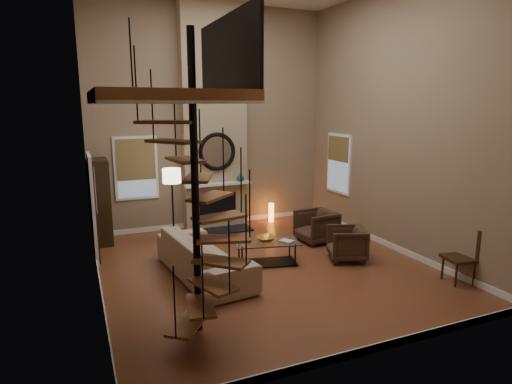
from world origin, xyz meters
name	(u,v)px	position (x,y,z in m)	size (l,w,h in m)	color
ground	(264,267)	(0.00, 0.00, -0.01)	(6.00, 6.50, 0.01)	brown
back_wall	(212,118)	(0.00, 3.25, 2.75)	(6.00, 0.02, 5.50)	#8F785C
front_wall	(382,134)	(0.00, -3.25, 2.75)	(6.00, 0.02, 5.50)	#8F785C
left_wall	(88,126)	(-3.00, 0.00, 2.75)	(0.02, 6.50, 5.50)	#8F785C
right_wall	(396,121)	(3.00, 0.00, 2.75)	(0.02, 6.50, 5.50)	#8F785C
baseboard_back	(214,222)	(0.00, 3.24, 0.06)	(6.00, 0.02, 0.12)	white
baseboard_front	(369,350)	(0.00, -3.24, 0.06)	(6.00, 0.02, 0.12)	white
baseboard_left	(101,289)	(-2.99, 0.00, 0.06)	(0.02, 6.50, 0.12)	white
baseboard_right	(388,244)	(2.99, 0.00, 0.06)	(0.02, 6.50, 0.12)	white
chimney_breast	(214,118)	(0.00, 3.06, 2.75)	(1.60, 0.38, 5.50)	tan
hearth	(222,230)	(0.00, 2.57, 0.02)	(1.50, 0.60, 0.04)	black
firebox	(218,207)	(0.00, 2.86, 0.55)	(0.95, 0.02, 0.72)	black
mantel	(218,184)	(0.00, 2.78, 1.15)	(1.70, 0.18, 0.06)	white
mirror_frame	(217,152)	(0.00, 2.84, 1.95)	(0.94, 0.94, 0.10)	black
mirror_disc	(217,152)	(0.00, 2.85, 1.95)	(0.80, 0.80, 0.01)	white
vase_left	(196,179)	(-0.55, 2.82, 1.30)	(0.24, 0.24, 0.25)	black
vase_right	(241,177)	(0.60, 2.82, 1.28)	(0.20, 0.20, 0.21)	#18554D
window_back	(136,167)	(-1.90, 3.22, 1.62)	(1.02, 0.06, 1.52)	white
window_right	(339,163)	(2.97, 2.00, 1.63)	(0.06, 1.02, 1.52)	white
entry_door	(93,208)	(-2.95, 1.80, 1.05)	(0.10, 1.05, 2.16)	white
loft	(173,92)	(-2.04, -1.80, 3.24)	(1.70, 2.20, 1.09)	#975C31
spiral_stair	(197,205)	(-1.78, -1.79, 1.78)	(1.47, 1.47, 4.06)	black
hutch	(100,202)	(-2.77, 2.80, 0.95)	(0.40, 0.85, 1.91)	#301F10
sofa	(203,255)	(-1.21, 0.01, 0.40)	(2.53, 0.99, 0.74)	tan
armchair_near	(319,226)	(1.81, 0.97, 0.35)	(0.79, 0.81, 0.74)	#422B1E
armchair_far	(350,243)	(1.73, -0.36, 0.35)	(0.70, 0.72, 0.66)	#422B1E
coffee_table	(267,250)	(0.11, 0.12, 0.28)	(1.36, 0.89, 0.46)	silver
bowl	(266,239)	(0.11, 0.17, 0.50)	(0.37, 0.37, 0.09)	orange
book	(286,241)	(0.46, -0.03, 0.46)	(0.19, 0.26, 0.03)	gray
floor_lamp	(172,182)	(-1.30, 2.09, 1.41)	(0.40, 0.40, 1.71)	black
accent_lamp	(271,213)	(1.50, 2.90, 0.25)	(0.14, 0.14, 0.50)	orange
side_chair	(464,253)	(2.93, -2.03, 0.53)	(0.56, 0.56, 1.01)	#301F10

